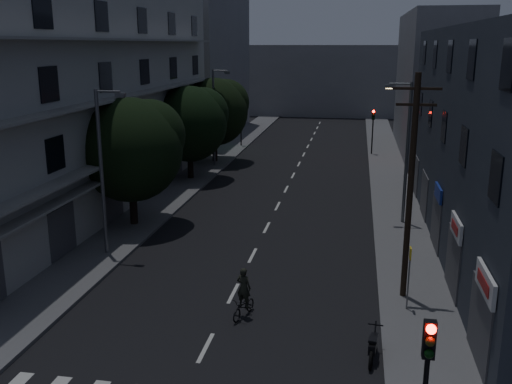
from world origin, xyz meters
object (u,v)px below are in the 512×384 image
(cyclist, at_px, (244,300))
(traffic_signal_near, at_px, (427,368))
(motorcycle, at_px, (373,347))
(utility_pole, at_px, (411,184))
(bus_stop_sign, at_px, (409,267))

(cyclist, bearing_deg, traffic_signal_near, -35.66)
(traffic_signal_near, bearing_deg, cyclist, 126.71)
(motorcycle, bearing_deg, utility_pole, 82.34)
(utility_pole, relative_size, motorcycle, 5.11)
(bus_stop_sign, bearing_deg, motorcycle, -110.17)
(motorcycle, bearing_deg, traffic_signal_near, -72.93)
(traffic_signal_near, height_order, motorcycle, traffic_signal_near)
(motorcycle, distance_m, cyclist, 5.32)
(utility_pole, distance_m, bus_stop_sign, 3.22)
(motorcycle, height_order, cyclist, cyclist)
(bus_stop_sign, relative_size, cyclist, 1.25)
(traffic_signal_near, height_order, utility_pole, utility_pole)
(motorcycle, bearing_deg, cyclist, 162.01)
(traffic_signal_near, xyz_separation_m, bus_stop_sign, (0.43, 9.21, -1.21))
(bus_stop_sign, relative_size, motorcycle, 1.43)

